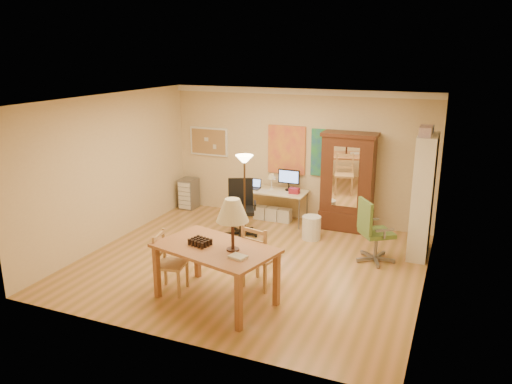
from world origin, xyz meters
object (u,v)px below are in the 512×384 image
at_px(dining_table, 221,237).
at_px(office_chair_green, 374,245).
at_px(computer_desk, 274,202).
at_px(armoire, 347,188).
at_px(office_chair_black, 241,220).
at_px(bookshelf, 423,197).

xyz_separation_m(dining_table, office_chair_green, (1.71, 2.26, -0.69)).
height_order(computer_desk, armoire, armoire).
xyz_separation_m(computer_desk, office_chair_black, (-0.29, -1.01, -0.11)).
bearing_deg(office_chair_black, dining_table, -71.29).
relative_size(office_chair_black, office_chair_green, 0.99).
xyz_separation_m(dining_table, office_chair_black, (-0.86, 2.55, -0.69)).
bearing_deg(office_chair_black, computer_desk, 74.06).
bearing_deg(computer_desk, dining_table, -80.81).
bearing_deg(dining_table, computer_desk, 99.19).
xyz_separation_m(dining_table, computer_desk, (-0.58, 3.56, -0.58)).
bearing_deg(office_chair_green, office_chair_black, 173.57).
height_order(dining_table, office_chair_black, dining_table).
bearing_deg(armoire, office_chair_green, -60.48).
relative_size(armoire, bookshelf, 0.92).
height_order(office_chair_black, bookshelf, bookshelf).
xyz_separation_m(computer_desk, office_chair_green, (2.28, -1.30, -0.11)).
relative_size(office_chair_black, bookshelf, 0.51).
distance_m(dining_table, bookshelf, 3.71).
bearing_deg(dining_table, bookshelf, 50.12).
xyz_separation_m(armoire, bookshelf, (1.45, -0.80, 0.21)).
height_order(computer_desk, office_chair_green, computer_desk).
relative_size(dining_table, office_chair_black, 1.71).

